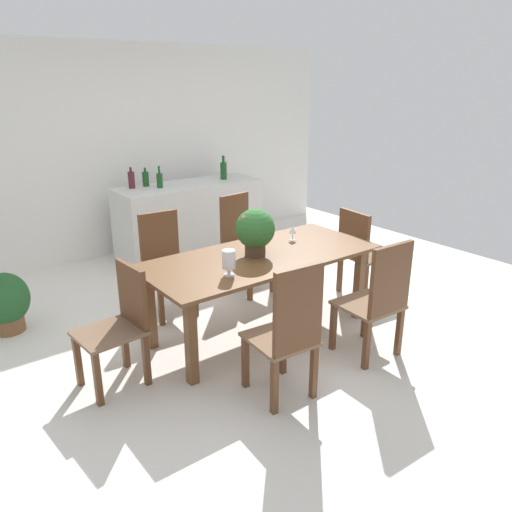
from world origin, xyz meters
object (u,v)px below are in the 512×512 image
chair_head_end (121,321)px  chair_near_right (379,296)px  crystal_vase_center_near (261,233)px  wine_bottle_dark (223,170)px  wine_bottle_green (160,180)px  potted_plant_floor (5,301)px  chair_near_left (289,330)px  crystal_vase_left (229,260)px  chair_far_left (164,259)px  kitchen_counter (190,220)px  chair_foot_end (360,249)px  chair_far_right (241,240)px  wine_bottle_clear (131,180)px  wine_bottle_amber (225,168)px  wine_bottle_tall (146,179)px  flower_centerpiece (255,230)px  wine_glass (293,230)px  dining_table (261,265)px

chair_head_end → chair_near_right: bearing=57.7°
crystal_vase_center_near → wine_bottle_dark: size_ratio=0.50×
wine_bottle_green → potted_plant_floor: bearing=-157.4°
chair_head_end → potted_plant_floor: (-0.52, 1.39, -0.21)m
chair_near_left → crystal_vase_left: chair_near_left is taller
chair_far_left → kitchen_counter: 1.68m
chair_far_left → wine_bottle_dark: (1.57, 1.30, 0.51)m
chair_foot_end → potted_plant_floor: (-3.11, 1.38, -0.22)m
chair_far_right → wine_bottle_clear: (-0.55, 1.48, 0.49)m
chair_near_left → potted_plant_floor: chair_near_left is taller
chair_near_right → wine_bottle_clear: wine_bottle_clear is taller
crystal_vase_left → potted_plant_floor: (-1.33, 1.62, -0.57)m
wine_bottle_green → wine_bottle_clear: bearing=147.7°
chair_foot_end → wine_bottle_amber: (-0.05, 2.38, 0.52)m
chair_near_left → wine_bottle_green: (0.67, 3.16, 0.46)m
chair_near_left → crystal_vase_left: (-0.01, 0.70, 0.30)m
chair_far_right → chair_near_right: bearing=-95.3°
chair_far_left → wine_bottle_dark: 2.10m
chair_near_left → chair_head_end: 1.24m
chair_near_left → wine_bottle_clear: bearing=-92.0°
chair_foot_end → crystal_vase_center_near: 1.15m
chair_near_right → kitchen_counter: 3.16m
chair_head_end → wine_bottle_dark: 3.31m
crystal_vase_center_near → wine_bottle_amber: 2.35m
chair_foot_end → wine_bottle_tall: 2.74m
flower_centerpiece → crystal_vase_left: 0.52m
chair_foot_end → crystal_vase_center_near: bearing=81.1°
chair_head_end → wine_bottle_amber: wine_bottle_amber is taller
chair_far_right → wine_glass: bearing=-92.9°
chair_far_right → wine_bottle_amber: (0.78, 1.46, 0.49)m
wine_bottle_green → kitchen_counter: bearing=-0.6°
wine_bottle_tall → wine_glass: bearing=-80.2°
chair_head_end → wine_bottle_clear: (1.21, 2.40, 0.53)m
chair_near_right → chair_far_right: bearing=-87.4°
chair_foot_end → kitchen_counter: kitchen_counter is taller
wine_bottle_clear → wine_bottle_amber: size_ratio=0.95×
chair_far_left → wine_bottle_green: wine_bottle_green is taller
chair_near_right → dining_table: bearing=-60.9°
chair_far_left → kitchen_counter: chair_far_left is taller
wine_bottle_amber → potted_plant_floor: wine_bottle_amber is taller
chair_far_left → wine_bottle_clear: wine_bottle_clear is taller
kitchen_counter → wine_bottle_green: wine_bottle_green is taller
kitchen_counter → wine_bottle_green: (-0.39, 0.00, 0.56)m
crystal_vase_center_near → wine_bottle_tall: size_ratio=0.68×
crystal_vase_center_near → kitchen_counter: bearing=79.6°
wine_bottle_clear → crystal_vase_center_near: bearing=-81.5°
chair_far_left → wine_bottle_amber: size_ratio=3.71×
wine_bottle_tall → crystal_vase_center_near: bearing=-86.6°
chair_near_right → wine_bottle_dark: (0.64, 3.14, 0.50)m
crystal_vase_center_near → kitchen_counter: 2.00m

